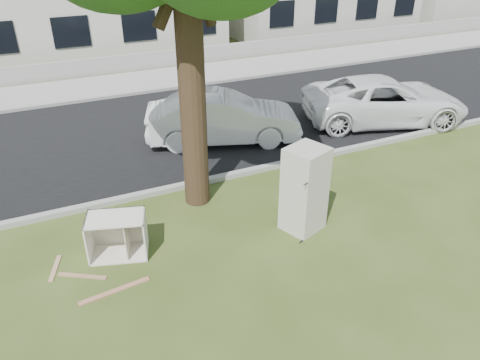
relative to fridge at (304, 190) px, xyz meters
name	(u,v)px	position (x,y,z in m)	size (l,w,h in m)	color
ground	(248,239)	(-1.18, 0.08, -0.89)	(120.00, 120.00, 0.00)	#344819
road	(161,130)	(-1.18, 6.08, -0.88)	(120.00, 7.00, 0.01)	black
kerb_near	(204,183)	(-1.18, 2.53, -0.89)	(120.00, 0.18, 0.12)	gray
kerb_far	(133,95)	(-1.18, 9.63, -0.89)	(120.00, 0.18, 0.12)	gray
sidewalk	(124,84)	(-1.18, 11.08, -0.88)	(120.00, 2.80, 0.01)	gray
low_wall	(114,65)	(-1.18, 12.68, -0.54)	(120.00, 0.15, 0.70)	gray
fridge	(304,190)	(0.00, 0.00, 0.00)	(0.73, 0.68, 1.78)	#B3ADA2
cabinet	(117,236)	(-3.58, 0.69, -0.48)	(1.05, 0.65, 0.82)	silver
plank_a	(115,291)	(-3.88, -0.31, -0.88)	(1.22, 0.10, 0.02)	#A76F51
plank_b	(82,276)	(-4.32, 0.31, -0.88)	(0.88, 0.09, 0.02)	#9F7353
plank_c	(55,268)	(-4.74, 0.74, -0.88)	(0.73, 0.08, 0.02)	tan
car_center	(223,118)	(0.22, 4.60, -0.19)	(1.47, 4.23, 1.39)	silver
car_right	(385,100)	(5.28, 3.90, -0.20)	(2.29, 4.97, 1.38)	white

